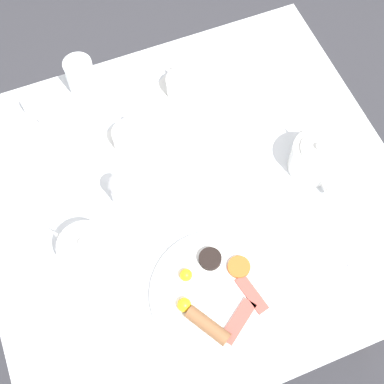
% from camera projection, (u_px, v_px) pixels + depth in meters
% --- Properties ---
extents(ground_plane, '(8.00, 8.00, 0.00)m').
position_uv_depth(ground_plane, '(192.00, 280.00, 1.95)').
color(ground_plane, '#333338').
extents(table, '(0.94, 1.02, 0.72)m').
position_uv_depth(table, '(192.00, 208.00, 1.36)').
color(table, silver).
rests_on(table, ground_plane).
extents(breakfast_plate, '(0.30, 0.30, 0.04)m').
position_uv_depth(breakfast_plate, '(215.00, 294.00, 1.18)').
color(breakfast_plate, white).
rests_on(breakfast_plate, table).
extents(teapot_near, '(0.16, 0.14, 0.11)m').
position_uv_depth(teapot_near, '(87.00, 252.00, 1.19)').
color(teapot_near, white).
rests_on(teapot_near, table).
extents(teapot_far, '(0.20, 0.12, 0.11)m').
position_uv_depth(teapot_far, '(315.00, 158.00, 1.29)').
color(teapot_far, white).
rests_on(teapot_far, table).
extents(teacup_with_saucer_left, '(0.14, 0.14, 0.06)m').
position_uv_depth(teacup_with_saucer_left, '(130.00, 139.00, 1.34)').
color(teacup_with_saucer_left, white).
rests_on(teacup_with_saucer_left, table).
extents(teacup_with_saucer_right, '(0.14, 0.14, 0.06)m').
position_uv_depth(teacup_with_saucer_right, '(182.00, 87.00, 1.41)').
color(teacup_with_saucer_right, white).
rests_on(teacup_with_saucer_right, table).
extents(water_glass_tall, '(0.07, 0.07, 0.11)m').
position_uv_depth(water_glass_tall, '(81.00, 77.00, 1.39)').
color(water_glass_tall, white).
rests_on(water_glass_tall, table).
extents(creamer_jug, '(0.08, 0.06, 0.06)m').
position_uv_depth(creamer_jug, '(35.00, 105.00, 1.38)').
color(creamer_jug, white).
rests_on(creamer_jug, table).
extents(pepper_grinder, '(0.05, 0.05, 0.11)m').
position_uv_depth(pepper_grinder, '(120.00, 189.00, 1.24)').
color(pepper_grinder, '#BCBCC1').
rests_on(pepper_grinder, table).
extents(fork_by_plate, '(0.14, 0.13, 0.00)m').
position_uv_depth(fork_by_plate, '(252.00, 97.00, 1.42)').
color(fork_by_plate, silver).
rests_on(fork_by_plate, table).
extents(fork_spare, '(0.14, 0.11, 0.00)m').
position_uv_depth(fork_spare, '(210.00, 150.00, 1.35)').
color(fork_spare, silver).
rests_on(fork_spare, table).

